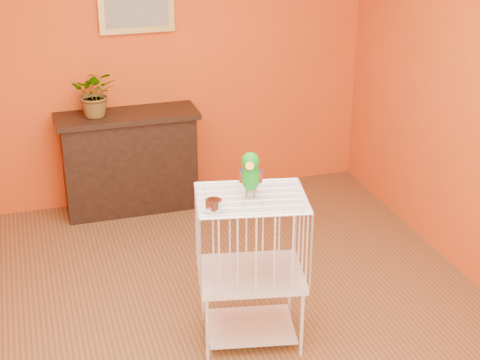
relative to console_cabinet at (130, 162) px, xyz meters
name	(u,v)px	position (x,y,z in m)	size (l,w,h in m)	color
ground	(210,338)	(0.16, -2.04, -0.44)	(4.50, 4.50, 0.00)	brown
room_shell	(205,102)	(0.16, -2.04, 1.14)	(4.50, 4.50, 4.50)	#E44715
console_cabinet	(130,162)	(0.00, 0.00, 0.00)	(1.18, 0.42, 0.88)	black
potted_plant	(95,97)	(-0.24, 0.03, 0.59)	(0.35, 0.39, 0.31)	#26722D
framed_picture	(136,2)	(0.16, 0.18, 1.31)	(0.62, 0.04, 0.50)	gold
birdcage	(251,267)	(0.41, -2.10, 0.08)	(0.72, 0.61, 0.99)	silver
feed_cup	(214,205)	(0.15, -2.22, 0.59)	(0.10, 0.10, 0.07)	silver
parrot	(251,174)	(0.41, -2.09, 0.70)	(0.16, 0.26, 0.29)	#59544C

